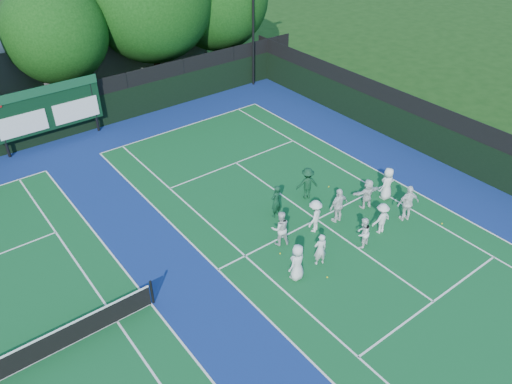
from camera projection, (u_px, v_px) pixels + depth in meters
ground at (332, 231)px, 22.34m from camera, size 120.00×120.00×0.00m
court_apron at (207, 275)px, 19.98m from camera, size 34.00×32.00×0.01m
near_court at (317, 220)px, 22.99m from camera, size 11.05×23.85×0.01m
back_fence at (66, 115)px, 29.04m from camera, size 34.00×0.08×3.00m
divider_fence_right at (441, 138)px, 26.75m from camera, size 0.08×32.00×3.00m
scoreboard at (48, 109)px, 27.79m from camera, size 6.00×0.21×3.55m
clubhouse at (79, 54)px, 35.93m from camera, size 18.00×6.00×4.00m
tree_c at (58, 34)px, 30.19m from camera, size 6.24×6.24×8.19m
tree_d at (151, 1)px, 32.86m from camera, size 8.26×8.26×10.24m
tennis_ball_0 at (327, 277)px, 19.84m from camera, size 0.07×0.07×0.07m
tennis_ball_1 at (329, 187)px, 25.20m from camera, size 0.07×0.07×0.07m
tennis_ball_2 at (442, 224)px, 22.70m from camera, size 0.07×0.07×0.07m
tennis_ball_3 at (280, 253)px, 21.01m from camera, size 0.07×0.07×0.07m
tennis_ball_4 at (278, 203)px, 24.00m from camera, size 0.07×0.07×0.07m
tennis_ball_5 at (338, 205)px, 23.87m from camera, size 0.07×0.07×0.07m
player_front_0 at (297, 262)px, 19.42m from camera, size 0.89×0.68×1.63m
player_front_1 at (320, 249)px, 20.13m from camera, size 0.64×0.52×1.51m
player_front_2 at (363, 233)px, 21.05m from camera, size 0.84×0.73×1.46m
player_front_3 at (382, 218)px, 21.84m from camera, size 1.01×0.63×1.50m
player_front_4 at (408, 203)px, 22.50m from camera, size 1.16×0.78×1.83m
player_back_0 at (280, 228)px, 21.14m from camera, size 0.99×0.90×1.66m
player_back_1 at (315, 216)px, 21.90m from camera, size 1.18×0.96×1.60m
player_back_2 at (339, 205)px, 22.44m from camera, size 1.04×0.45×1.75m
player_back_3 at (367, 194)px, 23.41m from camera, size 1.48×0.75×1.53m
player_back_4 at (387, 184)px, 23.99m from camera, size 0.88×0.64×1.67m
coach_left at (276, 201)px, 22.78m from camera, size 0.68×0.52×1.66m
coach_right at (307, 183)px, 24.02m from camera, size 1.22×1.00×1.65m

